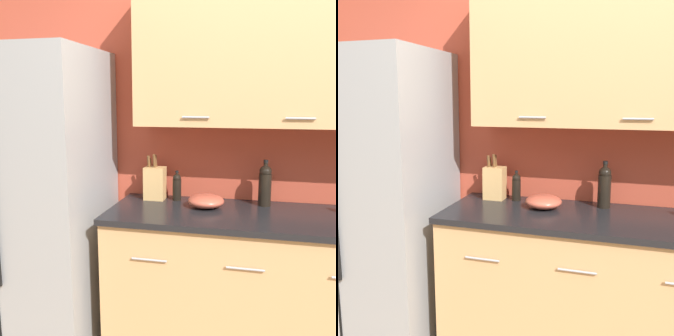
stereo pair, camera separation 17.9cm
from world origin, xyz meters
The scene contains 7 objects.
wall_back centered at (0.01, 1.24, 1.46)m, with size 10.00×0.39×2.60m.
counter_unit centered at (0.04, 0.95, 0.46)m, with size 2.20×0.64×0.91m.
refrigerator centered at (-1.63, 0.88, 0.94)m, with size 0.95×0.78×1.87m.
knife_block centered at (-0.84, 1.14, 1.02)m, with size 0.13×0.11×0.31m.
wine_bottle centered at (-0.13, 1.14, 1.04)m, with size 0.08×0.08×0.29m.
oil_bottle centered at (-0.69, 1.15, 1.00)m, with size 0.06×0.06×0.20m.
mixing_bowl centered at (-0.48, 1.02, 0.95)m, with size 0.22×0.22×0.08m.
Camera 1 is at (-0.18, -1.34, 1.57)m, focal length 42.00 mm.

